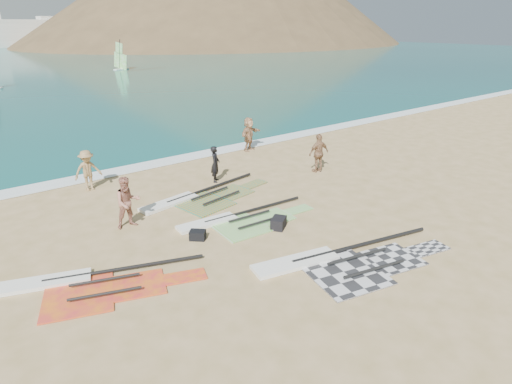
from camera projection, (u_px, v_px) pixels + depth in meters
ground at (317, 267)px, 12.82m from camera, size 300.00×300.00×0.00m
surf_line at (144, 167)px, 21.85m from camera, size 300.00×1.20×0.04m
headland_main at (226, 44)px, 156.81m from camera, size 143.00×143.00×45.00m
headland_minor at (280, 41)px, 184.15m from camera, size 70.00×70.00×28.00m
rig_grey at (342, 262)px, 13.04m from camera, size 6.45×3.22×0.21m
rig_green at (238, 221)px, 15.74m from camera, size 5.37×2.28×0.20m
rig_orange at (200, 198)px, 17.77m from camera, size 6.05×2.79×0.20m
rig_red at (88, 285)px, 11.89m from camera, size 5.45×3.27×0.20m
gear_bag_near at (278, 223)px, 15.22m from camera, size 0.77×0.73×0.40m
gear_bag_far at (198, 235)px, 14.44m from camera, size 0.63×0.63×0.31m
person_wetsuit at (215, 164)px, 19.52m from camera, size 0.70×0.73×1.68m
beachgoer_left at (128, 202)px, 15.08m from camera, size 0.96×0.77×1.88m
beachgoer_mid at (88, 170)px, 18.49m from camera, size 1.17×0.68×1.80m
beachgoer_back at (319, 153)px, 20.77m from camera, size 1.17×0.62×1.91m
beachgoer_right at (249, 134)px, 24.32m from camera, size 1.87×1.19×1.92m
windsurfer_right at (120, 61)px, 67.21m from camera, size 2.63×2.93×4.62m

